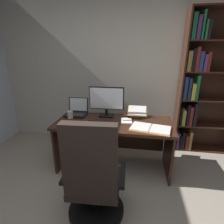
# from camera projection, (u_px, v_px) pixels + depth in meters

# --- Properties ---
(wall_back) EXTENTS (5.25, 0.12, 2.85)m
(wall_back) POSITION_uv_depth(u_px,v_px,m) (127.00, 66.00, 3.12)
(wall_back) COLOR beige
(wall_back) RESTS_ON ground
(desk) EXTENTS (1.64, 0.70, 0.73)m
(desk) POSITION_uv_depth(u_px,v_px,m) (114.00, 132.00, 2.61)
(desk) COLOR #381E14
(desk) RESTS_ON ground
(bookshelf) EXTENTS (0.97, 0.27, 2.29)m
(bookshelf) POSITION_uv_depth(u_px,v_px,m) (203.00, 87.00, 2.84)
(bookshelf) COLOR #381E14
(bookshelf) RESTS_ON ground
(office_chair) EXTENTS (0.63, 0.60, 1.13)m
(office_chair) POSITION_uv_depth(u_px,v_px,m) (93.00, 182.00, 1.69)
(office_chair) COLOR black
(office_chair) RESTS_ON ground
(monitor) EXTENTS (0.53, 0.16, 0.45)m
(monitor) POSITION_uv_depth(u_px,v_px,m) (106.00, 101.00, 2.62)
(monitor) COLOR black
(monitor) RESTS_ON desk
(laptop) EXTENTS (0.32, 0.29, 0.24)m
(laptop) POSITION_uv_depth(u_px,v_px,m) (77.00, 111.00, 2.76)
(laptop) COLOR black
(laptop) RESTS_ON desk
(keyboard) EXTENTS (0.42, 0.15, 0.02)m
(keyboard) POSITION_uv_depth(u_px,v_px,m) (102.00, 124.00, 2.38)
(keyboard) COLOR black
(keyboard) RESTS_ON desk
(computer_mouse) EXTENTS (0.06, 0.10, 0.04)m
(computer_mouse) POSITION_uv_depth(u_px,v_px,m) (81.00, 122.00, 2.42)
(computer_mouse) COLOR black
(computer_mouse) RESTS_ON desk
(reading_stand_with_book) EXTENTS (0.29, 0.28, 0.13)m
(reading_stand_with_book) POSITION_uv_depth(u_px,v_px,m) (137.00, 112.00, 2.67)
(reading_stand_with_book) COLOR black
(reading_stand_with_book) RESTS_ON desk
(open_binder) EXTENTS (0.55, 0.39, 0.02)m
(open_binder) POSITION_uv_depth(u_px,v_px,m) (150.00, 128.00, 2.24)
(open_binder) COLOR orange
(open_binder) RESTS_ON desk
(notepad) EXTENTS (0.18, 0.23, 0.01)m
(notepad) POSITION_uv_depth(u_px,v_px,m) (126.00, 121.00, 2.50)
(notepad) COLOR white
(notepad) RESTS_ON desk
(pen) EXTENTS (0.14, 0.04, 0.01)m
(pen) POSITION_uv_depth(u_px,v_px,m) (128.00, 120.00, 2.49)
(pen) COLOR black
(pen) RESTS_ON notepad
(coffee_mug) EXTENTS (0.08, 0.08, 0.11)m
(coffee_mug) POSITION_uv_depth(u_px,v_px,m) (70.00, 115.00, 2.60)
(coffee_mug) COLOR silver
(coffee_mug) RESTS_ON desk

